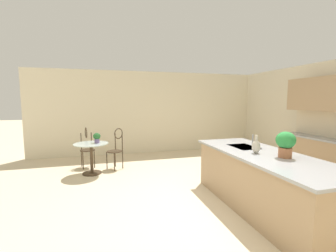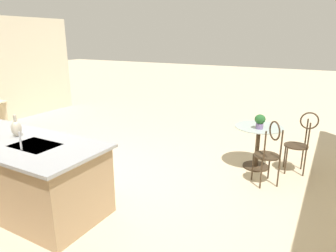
% 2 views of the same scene
% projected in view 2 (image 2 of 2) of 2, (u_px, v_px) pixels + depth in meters
% --- Properties ---
extents(ground_plane, '(40.00, 40.00, 0.00)m').
position_uv_depth(ground_plane, '(78.00, 181.00, 4.74)').
color(ground_plane, beige).
extents(kitchen_island, '(2.80, 1.06, 0.92)m').
position_uv_depth(kitchen_island, '(12.00, 170.00, 4.04)').
color(kitchen_island, tan).
rests_on(kitchen_island, ground).
extents(bistro_table, '(0.80, 0.80, 0.74)m').
position_uv_depth(bistro_table, '(258.00, 143.00, 5.13)').
color(bistro_table, '#3D2D1E').
rests_on(bistro_table, ground).
extents(chair_near_window, '(0.51, 0.45, 1.04)m').
position_uv_depth(chair_near_window, '(301.00, 140.00, 4.91)').
color(chair_near_window, '#3D2D1E').
rests_on(chair_near_window, ground).
extents(chair_by_island, '(0.54, 0.54, 1.04)m').
position_uv_depth(chair_by_island, '(269.00, 150.00, 4.46)').
color(chair_by_island, '#3D2D1E').
rests_on(chair_by_island, ground).
extents(sink_faucet, '(0.02, 0.02, 0.22)m').
position_uv_depth(sink_faucet, '(20.00, 141.00, 3.47)').
color(sink_faucet, '#B2B5BA').
rests_on(sink_faucet, kitchen_island).
extents(potted_plant_on_table, '(0.17, 0.17, 0.24)m').
position_uv_depth(potted_plant_on_table, '(260.00, 121.00, 4.88)').
color(potted_plant_on_table, '#7A669E').
rests_on(potted_plant_on_table, bistro_table).
extents(vase_on_counter, '(0.13, 0.13, 0.29)m').
position_uv_depth(vase_on_counter, '(16.00, 128.00, 3.95)').
color(vase_on_counter, '#BCB29E').
rests_on(vase_on_counter, kitchen_island).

